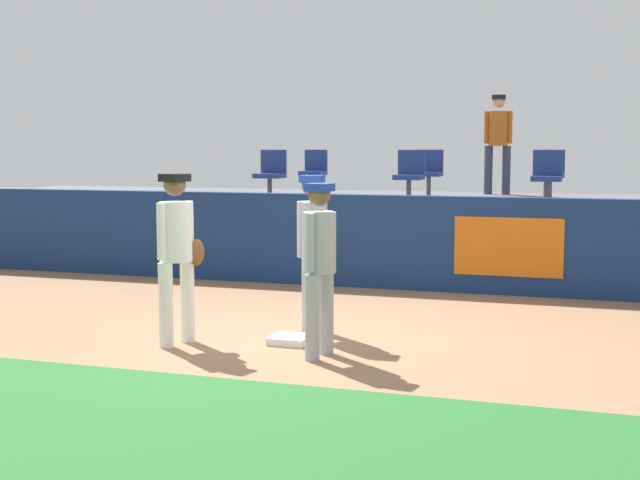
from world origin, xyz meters
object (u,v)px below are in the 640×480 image
at_px(spectator_hooded, 498,137).
at_px(player_fielder_home, 177,247).
at_px(first_base, 290,340).
at_px(seat_back_right, 550,171).
at_px(player_coach_visitor, 319,257).
at_px(seat_back_left, 314,169).
at_px(player_runner_visitor, 312,243).
at_px(seat_front_left, 271,171).
at_px(seat_back_center, 430,170).
at_px(seat_front_center, 410,173).
at_px(seat_front_right, 547,174).

bearing_deg(spectator_hooded, player_fielder_home, 68.32).
distance_m(first_base, seat_back_right, 7.62).
bearing_deg(player_coach_visitor, first_base, -125.66).
height_order(player_fielder_home, seat_back_left, seat_back_left).
bearing_deg(seat_back_left, first_base, -73.12).
bearing_deg(player_runner_visitor, first_base, -11.80).
bearing_deg(seat_front_left, seat_back_left, 84.91).
relative_size(first_base, seat_back_center, 0.48).
distance_m(player_coach_visitor, seat_front_center, 5.85).
xyz_separation_m(player_runner_visitor, player_coach_visitor, (0.41, -0.99, -0.03)).
xyz_separation_m(first_base, seat_back_left, (-2.16, 7.12, 1.62)).
distance_m(seat_front_right, spectator_hooded, 3.05).
bearing_deg(seat_front_left, player_runner_visitor, -63.55).
distance_m(player_coach_visitor, seat_back_center, 7.64).
bearing_deg(player_runner_visitor, player_coach_visitor, 18.87).
bearing_deg(seat_back_center, seat_front_left, -142.89).
height_order(first_base, seat_back_center, seat_back_center).
relative_size(player_runner_visitor, seat_back_left, 2.10).
relative_size(seat_back_left, seat_front_center, 1.00).
relative_size(player_fielder_home, spectator_hooded, 0.97).
bearing_deg(seat_back_center, spectator_hooded, 41.79).
bearing_deg(seat_front_right, player_coach_visitor, -106.88).
bearing_deg(player_runner_visitor, seat_back_left, -165.22).
height_order(seat_front_center, seat_front_left, same).
bearing_deg(seat_front_left, seat_front_center, -0.00).
height_order(seat_back_left, seat_front_right, same).
height_order(seat_front_left, seat_back_center, same).
bearing_deg(first_base, seat_back_left, 106.88).
bearing_deg(seat_back_left, player_runner_visitor, -71.34).
relative_size(player_coach_visitor, spectator_hooded, 0.92).
xyz_separation_m(first_base, player_coach_visitor, (0.49, -0.48, 0.95)).
distance_m(player_coach_visitor, seat_front_left, 6.47).
bearing_deg(first_base, player_runner_visitor, 82.08).
xyz_separation_m(player_coach_visitor, seat_back_right, (1.70, 7.60, 0.67)).
bearing_deg(seat_back_right, player_runner_visitor, -107.72).
xyz_separation_m(player_coach_visitor, seat_front_left, (-2.81, 5.80, 0.67)).
relative_size(player_fielder_home, seat_front_center, 2.13).
distance_m(first_base, seat_front_left, 6.03).
bearing_deg(spectator_hooded, seat_front_center, 62.27).
xyz_separation_m(seat_back_left, seat_front_left, (-0.16, -1.80, 0.00)).
distance_m(first_base, player_runner_visitor, 1.11).
bearing_deg(player_runner_visitor, seat_front_right, 151.80).
relative_size(player_fielder_home, seat_back_left, 2.13).
relative_size(first_base, player_fielder_home, 0.22).
distance_m(player_runner_visitor, spectator_hooded, 7.77).
relative_size(seat_back_left, seat_back_center, 1.00).
height_order(first_base, seat_front_right, seat_front_right).
xyz_separation_m(player_runner_visitor, seat_front_right, (2.17, 4.81, 0.64)).
height_order(player_coach_visitor, seat_front_center, seat_front_center).
relative_size(player_runner_visitor, player_coach_visitor, 1.03).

